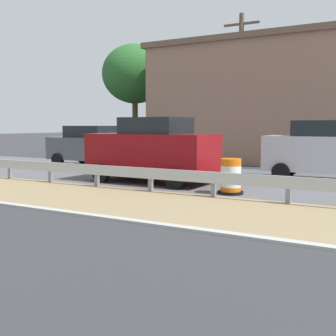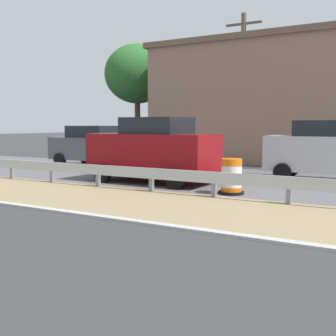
{
  "view_description": "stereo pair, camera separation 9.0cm",
  "coord_description": "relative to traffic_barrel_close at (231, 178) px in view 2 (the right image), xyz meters",
  "views": [
    {
      "loc": [
        -8.17,
        4.04,
        2.0
      ],
      "look_at": [
        0.45,
        8.72,
        0.96
      ],
      "focal_mm": 43.56,
      "sensor_mm": 36.0,
      "label": 1
    },
    {
      "loc": [
        -8.12,
        3.96,
        2.0
      ],
      "look_at": [
        0.45,
        8.72,
        0.96
      ],
      "focal_mm": 43.56,
      "sensor_mm": 36.0,
      "label": 2
    }
  ],
  "objects": [
    {
      "name": "tree_roadside",
      "position": [
        11.29,
        10.66,
        4.78
      ],
      "size": [
        4.19,
        4.19,
        7.15
      ],
      "color": "#4C3D2D",
      "rests_on": "ground"
    },
    {
      "name": "utility_pole_near",
      "position": [
        8.59,
        2.65,
        3.39
      ],
      "size": [
        0.24,
        1.8,
        7.41
      ],
      "color": "brown",
      "rests_on": "ground"
    },
    {
      "name": "traffic_barrel_close",
      "position": [
        0.0,
        0.0,
        0.0
      ],
      "size": [
        0.74,
        0.74,
        1.03
      ],
      "color": "orange",
      "rests_on": "ground"
    },
    {
      "name": "car_mid_far_lane",
      "position": [
        4.39,
        8.54,
        0.52
      ],
      "size": [
        2.12,
        4.72,
        1.95
      ],
      "rotation": [
        0.0,
        0.0,
        -1.6
      ],
      "color": "#4C5156",
      "rests_on": "ground"
    },
    {
      "name": "car_distant_a",
      "position": [
        4.43,
        -2.01,
        0.61
      ],
      "size": [
        2.04,
        4.39,
        2.16
      ],
      "rotation": [
        0.0,
        0.0,
        -1.55
      ],
      "color": "silver",
      "rests_on": "ground"
    },
    {
      "name": "car_distant_b",
      "position": [
        0.98,
        3.22,
        0.66
      ],
      "size": [
        2.28,
        4.51,
        2.25
      ],
      "rotation": [
        0.0,
        0.0,
        1.54
      ],
      "color": "maroon",
      "rests_on": "ground"
    },
    {
      "name": "roadside_shop_near",
      "position": [
        11.92,
        2.42,
        2.77
      ],
      "size": [
        7.66,
        11.53,
        6.44
      ],
      "color": "#93705B",
      "rests_on": "ground"
    }
  ]
}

